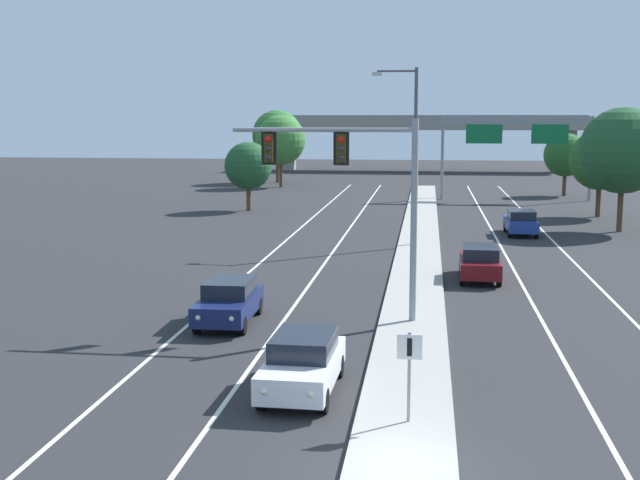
% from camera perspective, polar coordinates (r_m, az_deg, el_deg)
% --- Properties ---
extents(ground_plane, '(260.00, 260.00, 0.00)m').
position_cam_1_polar(ground_plane, '(18.37, 5.51, -15.42)').
color(ground_plane, '#28282B').
extents(median_island, '(2.40, 110.00, 0.15)m').
position_cam_1_polar(median_island, '(35.57, 6.48, -3.56)').
color(median_island, '#9E9B93').
rests_on(median_island, ground).
extents(lane_stripe_oncoming_center, '(0.14, 100.00, 0.01)m').
position_cam_1_polar(lane_stripe_oncoming_center, '(42.77, 0.33, -1.58)').
color(lane_stripe_oncoming_center, silver).
rests_on(lane_stripe_oncoming_center, ground).
extents(lane_stripe_receding_center, '(0.14, 100.00, 0.01)m').
position_cam_1_polar(lane_stripe_receding_center, '(42.67, 12.97, -1.82)').
color(lane_stripe_receding_center, silver).
rests_on(lane_stripe_receding_center, ground).
extents(edge_stripe_left, '(0.14, 100.00, 0.01)m').
position_cam_1_polar(edge_stripe_left, '(43.29, -4.01, -1.48)').
color(edge_stripe_left, silver).
rests_on(edge_stripe_left, ground).
extents(edge_stripe_right, '(0.14, 100.00, 0.01)m').
position_cam_1_polar(edge_stripe_right, '(43.12, 17.33, -1.88)').
color(edge_stripe_right, silver).
rests_on(edge_stripe_right, ground).
extents(overhead_signal_mast, '(6.61, 0.44, 7.20)m').
position_cam_1_polar(overhead_signal_mast, '(29.74, 2.51, 4.28)').
color(overhead_signal_mast, gray).
rests_on(overhead_signal_mast, median_island).
extents(median_sign_post, '(0.60, 0.10, 2.20)m').
position_cam_1_polar(median_sign_post, '(20.23, 6.10, -8.37)').
color(median_sign_post, gray).
rests_on(median_sign_post, median_island).
extents(street_lamp_median, '(2.58, 0.28, 10.00)m').
position_cam_1_polar(street_lamp_median, '(47.93, 6.24, 6.41)').
color(street_lamp_median, '#4C4C51').
rests_on(street_lamp_median, median_island).
extents(car_oncoming_white, '(1.91, 4.50, 1.58)m').
position_cam_1_polar(car_oncoming_white, '(22.89, -1.18, -8.33)').
color(car_oncoming_white, silver).
rests_on(car_oncoming_white, ground).
extents(car_oncoming_navy, '(1.89, 4.50, 1.58)m').
position_cam_1_polar(car_oncoming_navy, '(30.48, -6.21, -4.14)').
color(car_oncoming_navy, '#141E4C').
rests_on(car_oncoming_navy, ground).
extents(car_receding_darkred, '(1.91, 4.50, 1.58)m').
position_cam_1_polar(car_receding_darkred, '(39.03, 10.83, -1.48)').
color(car_receding_darkred, '#5B0F14').
rests_on(car_receding_darkred, ground).
extents(car_receding_blue, '(1.83, 4.47, 1.58)m').
position_cam_1_polar(car_receding_blue, '(54.50, 13.52, 1.21)').
color(car_receding_blue, navy).
rests_on(car_receding_blue, ground).
extents(highway_sign_gantry, '(13.28, 0.42, 7.50)m').
position_cam_1_polar(highway_sign_gantry, '(76.97, 13.25, 7.24)').
color(highway_sign_gantry, gray).
rests_on(highway_sign_gantry, ground).
extents(overpass_bridge, '(42.40, 6.40, 7.65)m').
position_cam_1_polar(overpass_bridge, '(117.05, 7.21, 7.52)').
color(overpass_bridge, gray).
rests_on(overpass_bridge, ground).
extents(tree_far_left_c, '(5.27, 5.27, 7.63)m').
position_cam_1_polar(tree_far_left_c, '(88.97, -2.70, 6.81)').
color(tree_far_left_c, '#4C3823').
rests_on(tree_far_left_c, ground).
extents(tree_far_right_c, '(4.08, 4.08, 5.91)m').
position_cam_1_polar(tree_far_right_c, '(82.46, 16.37, 5.57)').
color(tree_far_right_c, '#4C3823').
rests_on(tree_far_right_c, ground).
extents(tree_far_left_b, '(5.67, 5.67, 8.20)m').
position_cam_1_polar(tree_far_left_b, '(95.36, -2.93, 7.14)').
color(tree_far_left_b, '#4C3823').
rests_on(tree_far_left_b, ground).
extents(tree_far_right_a, '(4.49, 4.49, 6.50)m').
position_cam_1_polar(tree_far_right_a, '(65.58, 18.54, 5.19)').
color(tree_far_right_a, '#4C3823').
rests_on(tree_far_right_a, ground).
extents(tree_far_right_b, '(5.57, 5.57, 8.06)m').
position_cam_1_polar(tree_far_right_b, '(57.42, 19.94, 5.75)').
color(tree_far_right_b, '#4C3823').
rests_on(tree_far_right_b, ground).
extents(tree_far_left_a, '(3.78, 3.78, 5.47)m').
position_cam_1_polar(tree_far_left_a, '(66.73, -4.91, 5.05)').
color(tree_far_left_a, '#4C3823').
rests_on(tree_far_left_a, ground).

